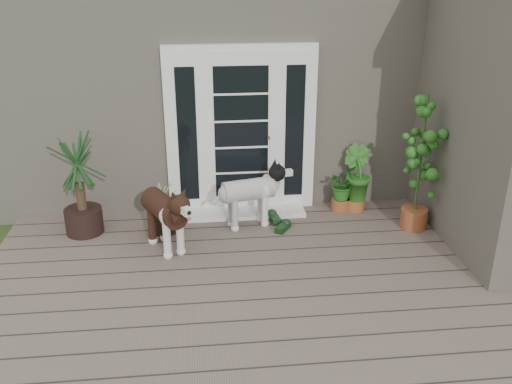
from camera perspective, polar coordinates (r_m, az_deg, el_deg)
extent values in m
cube|color=#6B5B4C|center=(5.68, 2.49, -11.22)|extent=(6.20, 4.60, 0.12)
cube|color=#665E54|center=(9.09, -1.33, 12.09)|extent=(7.40, 4.00, 3.10)
cube|color=white|center=(7.17, -1.52, 6.24)|extent=(1.90, 0.14, 2.15)
cube|color=white|center=(7.36, -1.31, -2.07)|extent=(1.60, 0.40, 0.05)
imported|color=#285618|center=(7.47, 8.60, -0.06)|extent=(0.52, 0.52, 0.49)
imported|color=#22651D|center=(7.48, 10.04, 0.53)|extent=(0.59, 0.59, 0.65)
imported|color=#184E16|center=(7.82, 17.69, 0.65)|extent=(0.56, 0.56, 0.63)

